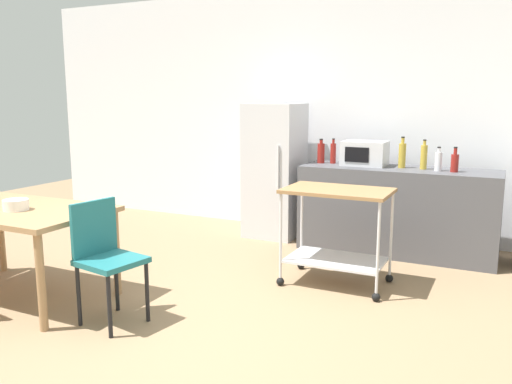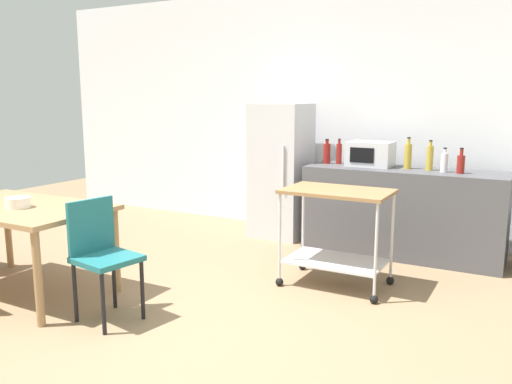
# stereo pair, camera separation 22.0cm
# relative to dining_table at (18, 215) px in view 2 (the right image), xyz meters

# --- Properties ---
(ground_plane) EXTENTS (12.00, 12.00, 0.00)m
(ground_plane) POSITION_rel_dining_table_xyz_m (1.63, 0.03, -0.67)
(ground_plane) COLOR #8C7051
(back_wall) EXTENTS (8.40, 0.12, 2.90)m
(back_wall) POSITION_rel_dining_table_xyz_m (1.63, 3.23, 0.78)
(back_wall) COLOR white
(back_wall) RESTS_ON ground_plane
(kitchen_counter) EXTENTS (2.00, 0.64, 0.90)m
(kitchen_counter) POSITION_rel_dining_table_xyz_m (2.53, 2.63, -0.22)
(kitchen_counter) COLOR #4C4C51
(kitchen_counter) RESTS_ON ground_plane
(dining_table) EXTENTS (1.50, 0.90, 0.75)m
(dining_table) POSITION_rel_dining_table_xyz_m (0.00, 0.00, 0.00)
(dining_table) COLOR #A37A51
(dining_table) RESTS_ON ground_plane
(chair_teal) EXTENTS (0.46, 0.46, 0.89)m
(chair_teal) POSITION_rel_dining_table_xyz_m (0.99, -0.07, -0.15)
(chair_teal) COLOR #1E666B
(chair_teal) RESTS_ON ground_plane
(refrigerator) EXTENTS (0.60, 0.63, 1.55)m
(refrigerator) POSITION_rel_dining_table_xyz_m (1.08, 2.73, 0.10)
(refrigerator) COLOR silver
(refrigerator) RESTS_ON ground_plane
(kitchen_cart) EXTENTS (0.91, 0.57, 0.85)m
(kitchen_cart) POSITION_rel_dining_table_xyz_m (2.25, 1.42, -0.10)
(kitchen_cart) COLOR olive
(kitchen_cart) RESTS_ON ground_plane
(bottle_olive_oil) EXTENTS (0.08, 0.08, 0.27)m
(bottle_olive_oil) POSITION_rel_dining_table_xyz_m (1.66, 2.69, 0.35)
(bottle_olive_oil) COLOR maroon
(bottle_olive_oil) RESTS_ON kitchen_counter
(bottle_wine) EXTENTS (0.06, 0.06, 0.28)m
(bottle_wine) POSITION_rel_dining_table_xyz_m (1.79, 2.72, 0.35)
(bottle_wine) COLOR maroon
(bottle_wine) RESTS_ON kitchen_counter
(microwave) EXTENTS (0.46, 0.35, 0.26)m
(microwave) POSITION_rel_dining_table_xyz_m (2.15, 2.69, 0.36)
(microwave) COLOR silver
(microwave) RESTS_ON kitchen_counter
(bottle_sparkling_water) EXTENTS (0.07, 0.07, 0.32)m
(bottle_sparkling_water) POSITION_rel_dining_table_xyz_m (2.55, 2.67, 0.37)
(bottle_sparkling_water) COLOR gold
(bottle_sparkling_water) RESTS_ON kitchen_counter
(bottle_hot_sauce) EXTENTS (0.07, 0.07, 0.30)m
(bottle_hot_sauce) POSITION_rel_dining_table_xyz_m (2.77, 2.65, 0.36)
(bottle_hot_sauce) COLOR gold
(bottle_hot_sauce) RESTS_ON kitchen_counter
(bottle_soda) EXTENTS (0.07, 0.07, 0.24)m
(bottle_soda) POSITION_rel_dining_table_xyz_m (2.92, 2.58, 0.33)
(bottle_soda) COLOR silver
(bottle_soda) RESTS_ON kitchen_counter
(bottle_sesame_oil) EXTENTS (0.07, 0.07, 0.25)m
(bottle_sesame_oil) POSITION_rel_dining_table_xyz_m (3.07, 2.57, 0.33)
(bottle_sesame_oil) COLOR maroon
(bottle_sesame_oil) RESTS_ON kitchen_counter
(fruit_bowl) EXTENTS (0.19, 0.19, 0.08)m
(fruit_bowl) POSITION_rel_dining_table_xyz_m (0.10, -0.06, 0.12)
(fruit_bowl) COLOR white
(fruit_bowl) RESTS_ON dining_table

